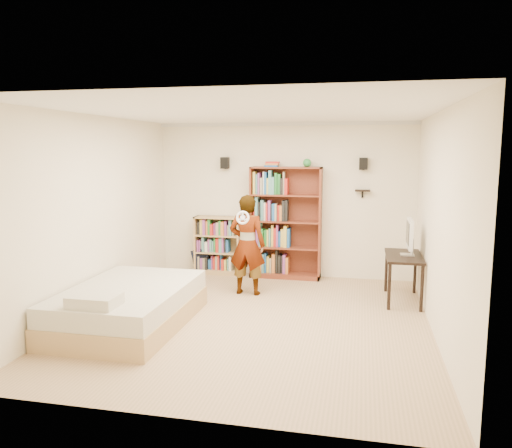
{
  "coord_description": "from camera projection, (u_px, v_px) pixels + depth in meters",
  "views": [
    {
      "loc": [
        1.34,
        -6.17,
        2.23
      ],
      "look_at": [
        -0.1,
        0.6,
        1.2
      ],
      "focal_mm": 35.0,
      "sensor_mm": 36.0,
      "label": 1
    }
  ],
  "objects": [
    {
      "name": "navy_bag",
      "position": [
        201.0,
        261.0,
        9.12
      ],
      "size": [
        0.38,
        0.32,
        0.44
      ],
      "primitive_type": null,
      "rotation": [
        0.0,
        0.0,
        0.41
      ],
      "color": "black",
      "rests_on": "ground"
    },
    {
      "name": "tall_bookshelf",
      "position": [
        286.0,
        223.0,
        8.67
      ],
      "size": [
        1.23,
        0.36,
        1.94
      ],
      "primitive_type": null,
      "color": "brown",
      "rests_on": "ground"
    },
    {
      "name": "wall_shelf",
      "position": [
        363.0,
        191.0,
        8.4
      ],
      "size": [
        0.25,
        0.16,
        0.02
      ],
      "primitive_type": "cube",
      "color": "black",
      "rests_on": "room_shell"
    },
    {
      "name": "computer_desk",
      "position": [
        403.0,
        278.0,
        7.38
      ],
      "size": [
        0.51,
        1.02,
        0.7
      ],
      "primitive_type": null,
      "color": "black",
      "rests_on": "ground"
    },
    {
      "name": "speaker_right",
      "position": [
        363.0,
        164.0,
        8.32
      ],
      "size": [
        0.14,
        0.12,
        0.2
      ],
      "primitive_type": "cube",
      "color": "black",
      "rests_on": "room_shell"
    },
    {
      "name": "crown_molding",
      "position": [
        254.0,
        114.0,
        6.18
      ],
      "size": [
        4.5,
        5.0,
        0.06
      ],
      "color": "silver",
      "rests_on": "room_shell"
    },
    {
      "name": "daybed",
      "position": [
        129.0,
        301.0,
        6.36
      ],
      "size": [
        1.4,
        2.16,
        0.64
      ],
      "primitive_type": null,
      "color": "beige",
      "rests_on": "ground"
    },
    {
      "name": "person",
      "position": [
        247.0,
        245.0,
        7.69
      ],
      "size": [
        0.58,
        0.39,
        1.56
      ],
      "primitive_type": "imported",
      "rotation": [
        0.0,
        0.0,
        3.11
      ],
      "color": "black",
      "rests_on": "ground"
    },
    {
      "name": "low_bookshelf",
      "position": [
        218.0,
        245.0,
        9.01
      ],
      "size": [
        0.83,
        0.31,
        1.04
      ],
      "primitive_type": null,
      "color": "tan",
      "rests_on": "ground"
    },
    {
      "name": "ground",
      "position": [
        254.0,
        320.0,
        6.58
      ],
      "size": [
        4.5,
        5.0,
        0.01
      ],
      "primitive_type": "cube",
      "color": "tan",
      "rests_on": "ground"
    },
    {
      "name": "wii_wheel",
      "position": [
        243.0,
        218.0,
        7.34
      ],
      "size": [
        0.2,
        0.08,
        0.21
      ],
      "primitive_type": "torus",
      "rotation": [
        1.36,
        0.0,
        0.0
      ],
      "color": "silver",
      "rests_on": "person"
    },
    {
      "name": "room_shell",
      "position": [
        254.0,
        187.0,
        6.32
      ],
      "size": [
        4.52,
        5.02,
        2.71
      ],
      "color": "white",
      "rests_on": "ground"
    },
    {
      "name": "speaker_left",
      "position": [
        225.0,
        163.0,
        8.82
      ],
      "size": [
        0.14,
        0.12,
        0.2
      ],
      "primitive_type": "cube",
      "color": "black",
      "rests_on": "room_shell"
    },
    {
      "name": "imac",
      "position": [
        408.0,
        237.0,
        7.28
      ],
      "size": [
        0.14,
        0.54,
        0.54
      ],
      "primitive_type": null,
      "rotation": [
        0.0,
        0.0,
        -0.07
      ],
      "color": "silver",
      "rests_on": "computer_desk"
    }
  ]
}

